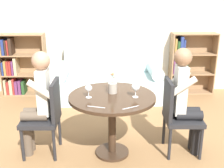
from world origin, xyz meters
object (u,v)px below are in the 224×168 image
chair_right (177,114)px  wine_glass_left (88,89)px  person_right (186,100)px  chair_left (46,115)px  wine_glass_right (136,87)px  flower_vase (113,87)px  person_left (37,101)px  bookshelf_right (186,64)px  couch (109,81)px  bookshelf_left (19,67)px

chair_right → wine_glass_left: bearing=95.5°
person_right → chair_left: bearing=90.5°
wine_glass_left → chair_right: bearing=4.2°
wine_glass_right → flower_vase: 0.29m
person_left → person_right: bearing=90.6°
bookshelf_right → wine_glass_left: 2.78m
couch → wine_glass_left: 2.00m
person_right → person_left: bearing=90.4°
bookshelf_right → chair_left: (-2.21, -2.08, -0.05)m
chair_right → person_left: size_ratio=0.73×
couch → person_right: (0.85, -1.84, 0.36)m
couch → flower_vase: flower_vase is taller
bookshelf_right → chair_left: bookshelf_right is taller
chair_left → person_right: (1.61, -0.02, 0.18)m
bookshelf_left → person_left: 2.23m
chair_left → person_right: bearing=90.6°
couch → chair_left: size_ratio=2.03×
bookshelf_right → person_right: bearing=-106.1°
couch → chair_left: bearing=-112.7°
couch → wine_glass_left: couch is taller
couch → bookshelf_right: 1.50m
couch → bookshelf_right: (1.45, 0.27, 0.24)m
wine_glass_right → chair_left: bearing=174.5°
bookshelf_left → flower_vase: bookshelf_left is taller
person_left → wine_glass_right: person_left is taller
bookshelf_left → chair_left: 2.26m
chair_left → wine_glass_right: wine_glass_right is taller
flower_vase → bookshelf_right: bearing=54.6°
wine_glass_left → wine_glass_right: 0.52m
person_left → flower_vase: size_ratio=5.02×
bookshelf_right → bookshelf_left: bearing=-180.0°
bookshelf_left → wine_glass_right: bookshelf_left is taller
bookshelf_left → wine_glass_right: 2.92m
chair_right → wine_glass_right: (-0.50, -0.08, 0.36)m
chair_right → person_right: bearing=-90.9°
couch → person_right: person_right is taller
person_left → bookshelf_left: bearing=-157.1°
wine_glass_right → flower_vase: size_ratio=0.66×
person_left → wine_glass_left: size_ratio=8.35×
person_right → bookshelf_left: bearing=51.4°
flower_vase → bookshelf_left: bearing=129.4°
chair_right → wine_glass_right: wine_glass_right is taller
bookshelf_left → wine_glass_left: bookshelf_left is taller
person_left → wine_glass_right: bearing=86.2°
chair_left → person_left: (-0.09, 0.00, 0.16)m
person_left → wine_glass_left: bearing=82.0°
couch → wine_glass_right: bearing=-82.4°
couch → bookshelf_left: size_ratio=1.61×
chair_right → person_left: (-1.61, 0.02, 0.16)m
chair_left → wine_glass_right: size_ratio=5.51×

